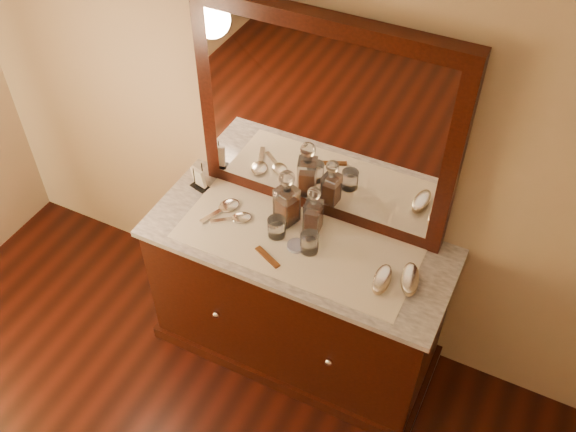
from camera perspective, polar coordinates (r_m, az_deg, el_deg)
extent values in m
plane|color=tan|center=(2.79, 3.65, 9.53)|extent=(4.50, 4.50, 0.00)
cube|color=black|center=(3.29, 0.78, -7.43)|extent=(1.40, 0.55, 0.82)
cube|color=black|center=(3.59, 0.72, -11.03)|extent=(1.46, 0.59, 0.08)
sphere|color=silver|center=(3.20, -6.37, -8.66)|extent=(0.04, 0.04, 0.04)
sphere|color=silver|center=(3.04, 3.61, -12.75)|extent=(0.04, 0.04, 0.04)
cube|color=white|center=(2.96, 0.86, -2.40)|extent=(1.44, 0.59, 0.03)
cube|color=black|center=(2.78, 3.19, 8.16)|extent=(1.20, 0.08, 1.00)
cube|color=white|center=(2.76, 2.90, 7.78)|extent=(1.06, 0.01, 0.86)
cube|color=white|center=(2.94, 0.69, -2.44)|extent=(1.10, 0.45, 0.00)
cylinder|color=white|center=(2.92, 0.74, -2.64)|extent=(0.11, 0.11, 0.02)
cube|color=brown|center=(2.88, -1.82, -3.64)|extent=(0.15, 0.09, 0.01)
cube|color=black|center=(3.24, -7.79, 2.60)|extent=(0.10, 0.08, 0.01)
cylinder|color=black|center=(3.18, -8.26, 3.22)|extent=(0.01, 0.01, 0.14)
cylinder|color=black|center=(3.21, -7.55, 3.72)|extent=(0.01, 0.01, 0.14)
cube|color=white|center=(3.20, -7.90, 3.41)|extent=(0.08, 0.05, 0.11)
cube|color=#8A3B14|center=(2.99, -0.11, 0.55)|extent=(0.10, 0.10, 0.14)
cube|color=white|center=(2.97, -0.11, 0.95)|extent=(0.12, 0.12, 0.19)
cylinder|color=white|center=(2.89, -0.11, 2.56)|extent=(0.05, 0.05, 0.03)
sphere|color=white|center=(2.86, -0.12, 3.36)|extent=(0.10, 0.10, 0.08)
cube|color=#8A3B14|center=(2.97, 2.23, -0.28)|extent=(0.07, 0.07, 0.11)
cube|color=white|center=(2.95, 2.24, 0.04)|extent=(0.08, 0.08, 0.16)
cylinder|color=white|center=(2.88, 2.29, 1.36)|extent=(0.03, 0.03, 0.03)
sphere|color=white|center=(2.85, 2.32, 2.01)|extent=(0.07, 0.07, 0.06)
ellipsoid|color=#9B7F5F|center=(2.80, 8.28, -5.70)|extent=(0.08, 0.17, 0.02)
ellipsoid|color=silver|center=(2.79, 8.33, -5.43)|extent=(0.08, 0.17, 0.02)
ellipsoid|color=#9B7F5F|center=(2.82, 10.69, -5.65)|extent=(0.12, 0.19, 0.03)
ellipsoid|color=silver|center=(2.81, 10.75, -5.37)|extent=(0.12, 0.19, 0.03)
ellipsoid|color=silver|center=(3.11, -5.24, 0.94)|extent=(0.12, 0.13, 0.02)
cube|color=silver|center=(3.07, -6.66, 0.06)|extent=(0.07, 0.14, 0.01)
ellipsoid|color=silver|center=(3.05, -4.13, -0.13)|extent=(0.12, 0.12, 0.02)
cube|color=silver|center=(3.05, -5.73, -0.38)|extent=(0.11, 0.09, 0.01)
cylinder|color=white|center=(2.94, -1.02, -1.00)|extent=(0.08, 0.08, 0.10)
cylinder|color=white|center=(2.88, 1.91, -2.37)|extent=(0.08, 0.08, 0.10)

